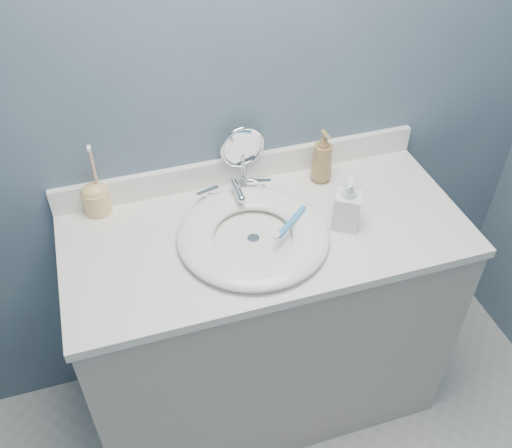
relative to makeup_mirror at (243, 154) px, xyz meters
name	(u,v)px	position (x,y,z in m)	size (l,w,h in m)	color
back_wall	(239,91)	(0.00, 0.04, 0.20)	(2.20, 0.02, 2.40)	#4C5B72
vanity_cabinet	(265,324)	(0.00, -0.24, -0.57)	(1.20, 0.55, 0.85)	#B1ABA1
countertop	(266,233)	(0.00, -0.24, -0.13)	(1.22, 0.57, 0.03)	white
backsplash	(241,168)	(0.00, 0.02, -0.07)	(1.22, 0.02, 0.09)	white
basin	(253,235)	(-0.05, -0.27, -0.10)	(0.45, 0.45, 0.04)	white
drain	(253,239)	(-0.05, -0.27, -0.12)	(0.04, 0.04, 0.01)	silver
faucet	(235,193)	(-0.05, -0.07, -0.09)	(0.25, 0.13, 0.07)	silver
makeup_mirror	(243,154)	(0.00, 0.00, 0.00)	(0.15, 0.08, 0.22)	silver
soap_bottle_amber	(322,156)	(0.25, -0.05, -0.03)	(0.07, 0.07, 0.19)	olive
soap_bottle_clear	(348,202)	(0.24, -0.29, -0.03)	(0.08, 0.08, 0.17)	white
toothbrush_holder	(96,197)	(-0.47, 0.00, -0.06)	(0.08, 0.08, 0.24)	#ECC376
toothbrush_lying	(290,223)	(0.06, -0.28, -0.08)	(0.14, 0.12, 0.02)	#3A8FD0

